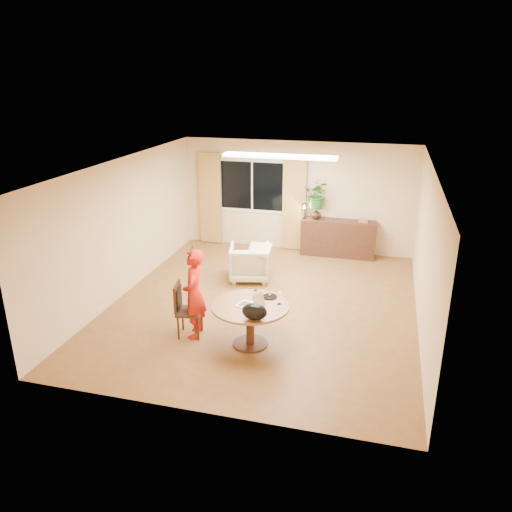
{
  "coord_description": "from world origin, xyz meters",
  "views": [
    {
      "loc": [
        2.02,
        -8.17,
        4.09
      ],
      "look_at": [
        -0.1,
        -0.2,
        1.03
      ],
      "focal_mm": 35.0,
      "sensor_mm": 36.0,
      "label": 1
    }
  ],
  "objects_px": {
    "dining_chair": "(190,310)",
    "armchair": "(249,262)",
    "dining_table": "(250,314)",
    "sideboard": "(338,238)",
    "child": "(194,294)"
  },
  "relations": [
    {
      "from": "dining_chair",
      "to": "armchair",
      "type": "height_order",
      "value": "dining_chair"
    },
    {
      "from": "dining_table",
      "to": "sideboard",
      "type": "bearing_deg",
      "value": 78.68
    },
    {
      "from": "dining_chair",
      "to": "armchair",
      "type": "xyz_separation_m",
      "value": [
        0.3,
        2.53,
        -0.09
      ]
    },
    {
      "from": "child",
      "to": "armchair",
      "type": "height_order",
      "value": "child"
    },
    {
      "from": "armchair",
      "to": "sideboard",
      "type": "bearing_deg",
      "value": -144.02
    },
    {
      "from": "dining_table",
      "to": "sideboard",
      "type": "height_order",
      "value": "sideboard"
    },
    {
      "from": "dining_chair",
      "to": "child",
      "type": "relative_size",
      "value": 0.61
    },
    {
      "from": "dining_chair",
      "to": "sideboard",
      "type": "relative_size",
      "value": 0.53
    },
    {
      "from": "dining_chair",
      "to": "child",
      "type": "xyz_separation_m",
      "value": [
        0.08,
        0.02,
        0.29
      ]
    },
    {
      "from": "dining_chair",
      "to": "sideboard",
      "type": "height_order",
      "value": "dining_chair"
    },
    {
      "from": "dining_table",
      "to": "dining_chair",
      "type": "height_order",
      "value": "dining_chair"
    },
    {
      "from": "child",
      "to": "dining_chair",
      "type": "bearing_deg",
      "value": -85.75
    },
    {
      "from": "dining_chair",
      "to": "sideboard",
      "type": "xyz_separation_m",
      "value": [
        1.93,
        4.43,
        -0.03
      ]
    },
    {
      "from": "dining_table",
      "to": "armchair",
      "type": "height_order",
      "value": "armchair"
    },
    {
      "from": "dining_table",
      "to": "sideboard",
      "type": "xyz_separation_m",
      "value": [
        0.89,
        4.47,
        -0.12
      ]
    }
  ]
}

